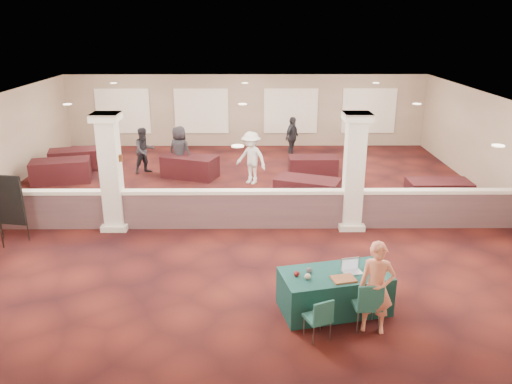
{
  "coord_description": "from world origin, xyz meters",
  "views": [
    {
      "loc": [
        0.29,
        -14.28,
        5.47
      ],
      "look_at": [
        0.37,
        -2.0,
        1.21
      ],
      "focal_mm": 35.0,
      "sensor_mm": 36.0,
      "label": 1
    }
  ],
  "objects_px": {
    "conf_chair_main": "(368,302)",
    "far_table_back_left": "(76,159)",
    "attendee_a": "(144,151)",
    "conf_chair_side": "(320,316)",
    "near_table": "(334,291)",
    "far_table_back_right": "(313,166)",
    "woman": "(376,288)",
    "far_table_back_center": "(190,167)",
    "far_table_front_right": "(438,193)",
    "attendee_c": "(292,137)",
    "attendee_d": "(180,151)",
    "far_table_front_center": "(307,191)",
    "far_table_front_left": "(61,171)",
    "attendee_b": "(251,158)",
    "easel_board": "(3,201)"
  },
  "relations": [
    {
      "from": "conf_chair_main",
      "to": "attendee_c",
      "type": "xyz_separation_m",
      "value": [
        -0.47,
        12.34,
        0.27
      ]
    },
    {
      "from": "easel_board",
      "to": "far_table_back_center",
      "type": "xyz_separation_m",
      "value": [
        3.98,
        5.7,
        -0.78
      ]
    },
    {
      "from": "far_table_back_left",
      "to": "far_table_back_center",
      "type": "height_order",
      "value": "far_table_back_center"
    },
    {
      "from": "conf_chair_main",
      "to": "attendee_a",
      "type": "height_order",
      "value": "attendee_a"
    },
    {
      "from": "near_table",
      "to": "easel_board",
      "type": "bearing_deg",
      "value": 145.27
    },
    {
      "from": "near_table",
      "to": "far_table_front_left",
      "type": "xyz_separation_m",
      "value": [
        -8.39,
        8.31,
        0.0
      ]
    },
    {
      "from": "attendee_a",
      "to": "conf_chair_side",
      "type": "bearing_deg",
      "value": -102.33
    },
    {
      "from": "woman",
      "to": "far_table_back_left",
      "type": "height_order",
      "value": "woman"
    },
    {
      "from": "conf_chair_side",
      "to": "far_table_front_center",
      "type": "distance_m",
      "value": 7.15
    },
    {
      "from": "easel_board",
      "to": "attendee_b",
      "type": "height_order",
      "value": "easel_board"
    },
    {
      "from": "far_table_front_right",
      "to": "far_table_back_right",
      "type": "bearing_deg",
      "value": 139.25
    },
    {
      "from": "far_table_front_left",
      "to": "far_table_front_center",
      "type": "xyz_separation_m",
      "value": [
        8.5,
        -2.19,
        -0.0
      ]
    },
    {
      "from": "far_table_front_center",
      "to": "attendee_d",
      "type": "bearing_deg",
      "value": 145.38
    },
    {
      "from": "far_table_front_left",
      "to": "attendee_b",
      "type": "bearing_deg",
      "value": -1.57
    },
    {
      "from": "attendee_a",
      "to": "attendee_c",
      "type": "distance_m",
      "value": 6.09
    },
    {
      "from": "far_table_front_left",
      "to": "attendee_d",
      "type": "height_order",
      "value": "attendee_d"
    },
    {
      "from": "woman",
      "to": "far_table_back_center",
      "type": "height_order",
      "value": "woman"
    },
    {
      "from": "far_table_front_left",
      "to": "far_table_front_right",
      "type": "height_order",
      "value": "far_table_front_left"
    },
    {
      "from": "conf_chair_main",
      "to": "far_table_back_left",
      "type": "xyz_separation_m",
      "value": [
        -8.9,
        10.61,
        -0.19
      ]
    },
    {
      "from": "near_table",
      "to": "attendee_b",
      "type": "height_order",
      "value": "attendee_b"
    },
    {
      "from": "near_table",
      "to": "far_table_back_center",
      "type": "height_order",
      "value": "near_table"
    },
    {
      "from": "conf_chair_side",
      "to": "far_table_front_center",
      "type": "height_order",
      "value": "conf_chair_side"
    },
    {
      "from": "conf_chair_side",
      "to": "attendee_b",
      "type": "xyz_separation_m",
      "value": [
        -1.24,
        9.13,
        0.43
      ]
    },
    {
      "from": "conf_chair_main",
      "to": "woman",
      "type": "distance_m",
      "value": 0.33
    },
    {
      "from": "conf_chair_main",
      "to": "far_table_front_right",
      "type": "relative_size",
      "value": 0.52
    },
    {
      "from": "near_table",
      "to": "easel_board",
      "type": "xyz_separation_m",
      "value": [
        -7.87,
        3.16,
        0.77
      ]
    },
    {
      "from": "far_table_back_left",
      "to": "attendee_a",
      "type": "bearing_deg",
      "value": -10.78
    },
    {
      "from": "attendee_a",
      "to": "far_table_front_right",
      "type": "bearing_deg",
      "value": -58.32
    },
    {
      "from": "far_table_front_left",
      "to": "conf_chair_side",
      "type": "bearing_deg",
      "value": -49.43
    },
    {
      "from": "conf_chair_main",
      "to": "attendee_d",
      "type": "height_order",
      "value": "attendee_d"
    },
    {
      "from": "far_table_back_right",
      "to": "attendee_b",
      "type": "distance_m",
      "value": 2.5
    },
    {
      "from": "far_table_front_center",
      "to": "attendee_a",
      "type": "bearing_deg",
      "value": 150.24
    },
    {
      "from": "attendee_d",
      "to": "near_table",
      "type": "bearing_deg",
      "value": 139.37
    },
    {
      "from": "far_table_front_center",
      "to": "attendee_c",
      "type": "xyz_separation_m",
      "value": [
        -0.08,
        5.53,
        0.45
      ]
    },
    {
      "from": "woman",
      "to": "conf_chair_side",
      "type": "bearing_deg",
      "value": -150.38
    },
    {
      "from": "easel_board",
      "to": "far_table_back_left",
      "type": "distance_m",
      "value": 6.83
    },
    {
      "from": "easel_board",
      "to": "attendee_b",
      "type": "bearing_deg",
      "value": 48.85
    },
    {
      "from": "far_table_back_left",
      "to": "attendee_d",
      "type": "height_order",
      "value": "attendee_d"
    },
    {
      "from": "far_table_back_left",
      "to": "attendee_d",
      "type": "distance_m",
      "value": 4.21
    },
    {
      "from": "conf_chair_side",
      "to": "attendee_d",
      "type": "bearing_deg",
      "value": 87.42
    },
    {
      "from": "far_table_front_right",
      "to": "attendee_b",
      "type": "distance_m",
      "value": 6.23
    },
    {
      "from": "attendee_a",
      "to": "attendee_d",
      "type": "bearing_deg",
      "value": -49.36
    },
    {
      "from": "near_table",
      "to": "far_table_back_right",
      "type": "distance_m",
      "value": 9.04
    },
    {
      "from": "far_table_front_left",
      "to": "attendee_c",
      "type": "relative_size",
      "value": 1.17
    },
    {
      "from": "easel_board",
      "to": "woman",
      "type": "relative_size",
      "value": 1.04
    },
    {
      "from": "far_table_back_left",
      "to": "far_table_back_right",
      "type": "xyz_separation_m",
      "value": [
        9.0,
        -0.91,
        -0.03
      ]
    },
    {
      "from": "far_table_front_left",
      "to": "far_table_back_right",
      "type": "height_order",
      "value": "far_table_front_left"
    },
    {
      "from": "conf_chair_main",
      "to": "far_table_front_center",
      "type": "xyz_separation_m",
      "value": [
        -0.4,
        6.81,
        -0.18
      ]
    },
    {
      "from": "woman",
      "to": "attendee_b",
      "type": "height_order",
      "value": "attendee_b"
    },
    {
      "from": "far_table_front_right",
      "to": "attendee_a",
      "type": "bearing_deg",
      "value": 160.6
    }
  ]
}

